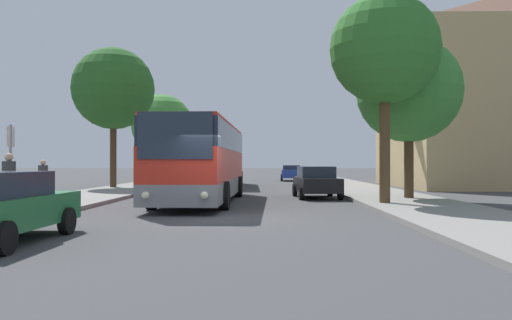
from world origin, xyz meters
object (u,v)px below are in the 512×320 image
at_px(pedestrian_walking_back, 9,184).
at_px(tree_right_near, 409,91).
at_px(bus_stop_sign, 10,158).
at_px(pedestrian_waiting_near, 43,181).
at_px(bus_front, 202,161).
at_px(tree_left_far, 162,125).
at_px(parked_car_right_near, 316,182).
at_px(tree_left_near, 113,89).
at_px(bus_middle, 223,161).
at_px(tree_right_mid, 385,50).
at_px(parked_car_right_far, 291,173).

distance_m(pedestrian_walking_back, tree_right_near, 15.87).
distance_m(bus_stop_sign, pedestrian_walking_back, 1.14).
height_order(pedestrian_waiting_near, tree_right_near, tree_right_near).
distance_m(bus_front, tree_left_far, 22.24).
distance_m(parked_car_right_near, tree_left_near, 15.05).
relative_size(bus_middle, pedestrian_walking_back, 5.92).
bearing_deg(tree_left_far, bus_front, -73.88).
distance_m(pedestrian_waiting_near, tree_right_mid, 14.03).
relative_size(bus_front, pedestrian_waiting_near, 7.10).
xyz_separation_m(bus_middle, tree_left_near, (-6.50, -4.16, 4.51)).
xyz_separation_m(parked_car_right_near, tree_right_near, (3.77, -1.95, 3.99)).
distance_m(bus_front, pedestrian_walking_back, 8.33).
height_order(bus_front, tree_right_near, tree_right_near).
bearing_deg(pedestrian_waiting_near, pedestrian_walking_back, 5.49).
height_order(pedestrian_walking_back, tree_left_far, tree_left_far).
bearing_deg(bus_stop_sign, bus_middle, 77.49).
bearing_deg(pedestrian_waiting_near, bus_middle, 150.78).
distance_m(bus_front, tree_right_near, 9.35).
height_order(bus_middle, parked_car_right_far, bus_middle).
bearing_deg(bus_middle, tree_right_near, -57.78).
xyz_separation_m(bus_middle, parked_car_right_near, (5.39, -11.55, -1.00)).
height_order(pedestrian_waiting_near, pedestrian_walking_back, pedestrian_walking_back).
xyz_separation_m(pedestrian_walking_back, tree_right_near, (13.34, 7.76, 3.72)).
distance_m(bus_stop_sign, pedestrian_waiting_near, 4.77).
relative_size(bus_middle, parked_car_right_far, 2.39).
height_order(parked_car_right_near, tree_right_near, tree_right_near).
relative_size(parked_car_right_near, tree_right_mid, 0.52).
height_order(bus_front, tree_left_near, tree_left_near).
bearing_deg(parked_car_right_near, tree_right_mid, 111.19).
bearing_deg(tree_right_near, bus_middle, 124.19).
bearing_deg(tree_left_near, pedestrian_waiting_near, -85.74).
xyz_separation_m(tree_left_near, tree_right_near, (15.67, -9.33, -1.51)).
bearing_deg(pedestrian_waiting_near, tree_left_near, 174.55).
height_order(tree_right_near, tree_right_mid, tree_right_mid).
distance_m(bus_front, bus_middle, 14.31).
bearing_deg(bus_middle, pedestrian_walking_back, -103.07).
xyz_separation_m(pedestrian_walking_back, tree_left_near, (-2.33, 17.10, 5.23)).
xyz_separation_m(bus_front, parked_car_right_near, (5.03, 2.76, -0.96)).
height_order(bus_middle, tree_left_far, tree_left_far).
distance_m(bus_middle, tree_left_near, 8.94).
bearing_deg(bus_front, tree_right_mid, -13.48).
height_order(parked_car_right_near, bus_stop_sign, bus_stop_sign).
xyz_separation_m(bus_stop_sign, pedestrian_walking_back, (0.37, -0.80, -0.73)).
height_order(bus_middle, tree_right_near, tree_right_near).
distance_m(pedestrian_waiting_near, tree_left_far, 23.07).
height_order(tree_left_near, tree_right_near, tree_left_near).
relative_size(bus_stop_sign, tree_right_mid, 0.33).
height_order(parked_car_right_near, pedestrian_walking_back, pedestrian_walking_back).
height_order(parked_car_right_near, tree_left_near, tree_left_near).
distance_m(pedestrian_waiting_near, tree_right_near, 15.46).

